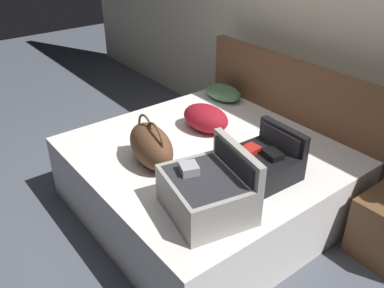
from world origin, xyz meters
The scene contains 9 objects.
ground_plane centered at (0.00, 0.00, 0.00)m, with size 12.00×12.00×0.00m, color #4C515B.
back_wall centered at (0.00, 1.65, 1.30)m, with size 8.00×0.10×2.60m, color beige.
bed centered at (0.00, 0.40, 0.27)m, with size 1.85×1.79×0.53m, color silver.
headboard centered at (0.00, 1.34, 0.52)m, with size 1.89×0.08×1.05m, color brown.
hard_case_large centered at (0.56, -0.05, 0.68)m, with size 0.60×0.55×0.40m.
hard_case_medium centered at (0.50, 0.50, 0.64)m, with size 0.42×0.40×0.33m.
duffel_bag centered at (-0.09, -0.03, 0.69)m, with size 0.51×0.31×0.36m.
pillow_near_headboard centered at (-0.26, 0.61, 0.64)m, with size 0.42×0.28×0.21m, color maroon.
pillow_center_head centered at (-0.63, 1.13, 0.60)m, with size 0.40×0.24×0.14m, color #4C724C.
Camera 1 is at (2.07, -1.33, 2.14)m, focal length 38.72 mm.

